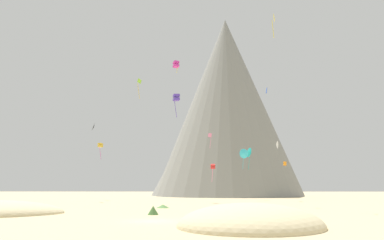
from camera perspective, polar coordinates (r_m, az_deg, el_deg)
name	(u,v)px	position (r m, az deg, el deg)	size (l,w,h in m)	color
ground_plane	(152,221)	(35.91, -6.44, -15.73)	(400.00, 400.00, 0.00)	#C6B284
dune_foreground_right	(250,227)	(31.09, 9.23, -16.48)	(12.67, 12.05, 3.90)	beige
bush_mid_center	(234,220)	(33.68, 6.74, -15.53)	(2.22, 2.22, 0.63)	#386633
bush_scatter_east	(163,206)	(57.04, -4.67, -13.54)	(2.06, 2.06, 0.54)	#568442
bush_far_right	(153,210)	(43.67, -6.21, -14.11)	(1.30, 1.30, 1.05)	#477238
bush_low_patch	(212,218)	(35.60, 3.26, -15.31)	(1.06, 1.06, 0.64)	#668C4C
bush_near_right	(249,214)	(40.20, 9.02, -14.52)	(1.07, 1.07, 0.82)	#568442
bush_ridge_crest	(230,207)	(56.76, 6.05, -13.56)	(1.84, 1.84, 0.49)	#668C4C
rock_massif	(222,121)	(134.58, 4.83, -0.12)	(69.24, 69.24, 67.38)	gray
kite_lime_mid	(139,84)	(76.26, -8.42, 5.72)	(0.81, 0.99, 4.28)	#8CD133
kite_orange_low	(285,164)	(81.97, 14.59, -6.74)	(0.52, 0.95, 0.97)	orange
kite_red_low	(213,167)	(63.04, 3.36, -7.44)	(0.88, 0.93, 3.19)	red
kite_yellow_high	(274,21)	(64.29, 12.90, 15.18)	(0.60, 1.03, 4.07)	yellow
kite_indigo_mid	(176,98)	(63.67, -2.52, 3.57)	(1.35, 1.33, 4.19)	#5138B2
kite_pink_mid	(210,137)	(79.57, 2.90, -2.77)	(0.84, 0.50, 3.41)	pink
kite_white_low	(277,145)	(89.24, 13.36, -3.85)	(1.20, 1.89, 1.89)	white
kite_blue_mid	(267,90)	(68.02, 11.80, 4.63)	(0.25, 0.95, 1.11)	blue
kite_magenta_high	(176,64)	(90.71, -2.56, 8.86)	(1.74, 1.76, 3.06)	#D1339E
kite_black_mid	(94,127)	(86.21, -15.42, -1.10)	(1.42, 2.03, 1.84)	black
kite_gold_low	(100,145)	(94.52, -14.40, -3.94)	(1.38, 1.39, 4.20)	gold
kite_teal_low	(249,153)	(93.44, 9.03, -5.15)	(1.49, 2.57, 5.70)	teal
kite_cyan_low	(243,154)	(88.05, 8.21, -5.35)	(2.26, 1.86, 4.96)	#33BCDB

